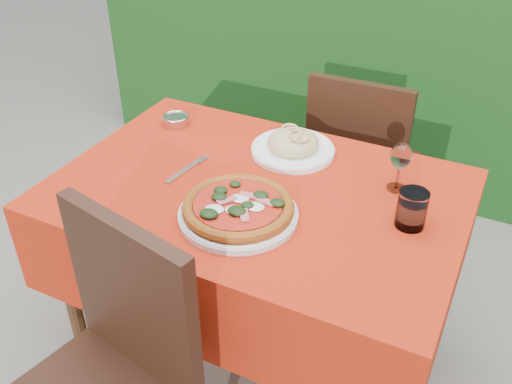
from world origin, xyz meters
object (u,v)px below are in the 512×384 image
at_px(pasta_plate, 293,146).
at_px(steel_ramekin, 176,121).
at_px(water_glass, 412,211).
at_px(fork, 183,172).
at_px(chair_near, 109,370).
at_px(pizza_plate, 238,209).
at_px(chair_far, 360,160).
at_px(wine_glass, 401,158).

xyz_separation_m(pasta_plate, steel_ramekin, (-0.47, -0.00, -0.01)).
distance_m(water_glass, fork, 0.73).
xyz_separation_m(chair_near, pizza_plate, (0.12, 0.48, 0.23)).
xyz_separation_m(chair_far, wine_glass, (0.26, -0.51, 0.35)).
height_order(wine_glass, steel_ramekin, wine_glass).
height_order(pizza_plate, pasta_plate, pasta_plate).
xyz_separation_m(pasta_plate, wine_glass, (0.37, -0.06, 0.08)).
relative_size(chair_near, pasta_plate, 3.33).
bearing_deg(pizza_plate, chair_far, 82.59).
bearing_deg(pasta_plate, pizza_plate, -89.05).
relative_size(chair_near, chair_far, 1.06).
distance_m(chair_far, wine_glass, 0.67).
bearing_deg(wine_glass, pizza_plate, -136.43).
bearing_deg(fork, chair_far, 69.76).
bearing_deg(wine_glass, chair_near, -120.59).
xyz_separation_m(pizza_plate, water_glass, (0.45, 0.18, 0.02)).
height_order(chair_near, pasta_plate, chair_near).
bearing_deg(pasta_plate, wine_glass, -9.30).
bearing_deg(steel_ramekin, wine_glass, -4.08).
bearing_deg(pizza_plate, steel_ramekin, 139.46).
distance_m(pizza_plate, fork, 0.31).
xyz_separation_m(water_glass, steel_ramekin, (-0.93, 0.23, -0.03)).
bearing_deg(fork, wine_glass, 26.25).
bearing_deg(steel_ramekin, chair_near, -68.13).
xyz_separation_m(chair_near, pasta_plate, (0.12, 0.89, 0.23)).
height_order(pasta_plate, steel_ramekin, pasta_plate).
bearing_deg(water_glass, wine_glass, 116.29).
distance_m(water_glass, wine_glass, 0.19).
distance_m(pizza_plate, pasta_plate, 0.41).
bearing_deg(steel_ramekin, chair_far, 37.16).
bearing_deg(steel_ramekin, pasta_plate, 0.10).
distance_m(pizza_plate, steel_ramekin, 0.63).
height_order(chair_far, pizza_plate, chair_far).
bearing_deg(chair_near, chair_far, 92.28).
xyz_separation_m(chair_near, wine_glass, (0.49, 0.83, 0.32)).
distance_m(chair_near, pizza_plate, 0.55).
distance_m(chair_far, fork, 0.85).
relative_size(water_glass, wine_glass, 0.69).
height_order(pasta_plate, wine_glass, wine_glass).
distance_m(fork, steel_ramekin, 0.34).
bearing_deg(wine_glass, pasta_plate, 170.70).
relative_size(pasta_plate, fork, 1.31).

